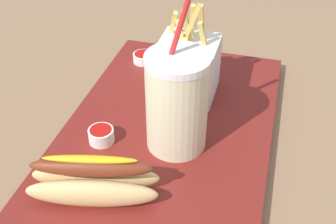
{
  "coord_description": "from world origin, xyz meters",
  "views": [
    {
      "loc": [
        -0.48,
        -0.13,
        0.43
      ],
      "look_at": [
        0.0,
        0.0,
        0.05
      ],
      "focal_mm": 45.11,
      "sensor_mm": 36.0,
      "label": 1
    }
  ],
  "objects_px": {
    "hot_dog_1": "(93,181)",
    "ketchup_cup_2": "(101,135)",
    "soda_cup": "(177,102)",
    "fries_basket": "(188,67)",
    "ketchup_cup_1": "(143,57)"
  },
  "relations": [
    {
      "from": "hot_dog_1",
      "to": "ketchup_cup_2",
      "type": "bearing_deg",
      "value": 18.0
    },
    {
      "from": "fries_basket",
      "to": "ketchup_cup_2",
      "type": "xyz_separation_m",
      "value": [
        -0.16,
        0.09,
        -0.04
      ]
    },
    {
      "from": "soda_cup",
      "to": "hot_dog_1",
      "type": "height_order",
      "value": "soda_cup"
    },
    {
      "from": "soda_cup",
      "to": "fries_basket",
      "type": "bearing_deg",
      "value": 6.35
    },
    {
      "from": "ketchup_cup_1",
      "to": "ketchup_cup_2",
      "type": "height_order",
      "value": "ketchup_cup_2"
    },
    {
      "from": "ketchup_cup_1",
      "to": "soda_cup",
      "type": "bearing_deg",
      "value": -150.19
    },
    {
      "from": "hot_dog_1",
      "to": "ketchup_cup_2",
      "type": "xyz_separation_m",
      "value": [
        0.1,
        0.03,
        -0.02
      ]
    },
    {
      "from": "soda_cup",
      "to": "hot_dog_1",
      "type": "distance_m",
      "value": 0.15
    },
    {
      "from": "fries_basket",
      "to": "hot_dog_1",
      "type": "distance_m",
      "value": 0.26
    },
    {
      "from": "ketchup_cup_2",
      "to": "hot_dog_1",
      "type": "bearing_deg",
      "value": -162.0
    },
    {
      "from": "soda_cup",
      "to": "ketchup_cup_1",
      "type": "distance_m",
      "value": 0.24
    },
    {
      "from": "ketchup_cup_1",
      "to": "fries_basket",
      "type": "bearing_deg",
      "value": -126.05
    },
    {
      "from": "hot_dog_1",
      "to": "ketchup_cup_2",
      "type": "distance_m",
      "value": 0.11
    },
    {
      "from": "soda_cup",
      "to": "hot_dog_1",
      "type": "bearing_deg",
      "value": 149.51
    },
    {
      "from": "soda_cup",
      "to": "ketchup_cup_2",
      "type": "bearing_deg",
      "value": 103.78
    }
  ]
}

